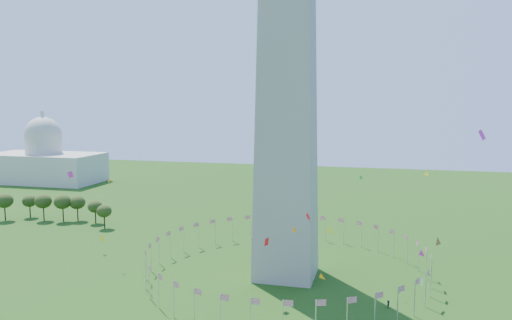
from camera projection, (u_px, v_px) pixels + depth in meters
The scene contains 4 objects.
flag_ring at pixel (286, 260), 144.81m from camera, with size 80.24×80.24×9.00m.
capitol_building at pixel (44, 146), 312.22m from camera, with size 70.00×35.00×46.00m, color beige, non-canonical shape.
kites_aloft at pixel (314, 227), 114.76m from camera, with size 127.71×61.48×41.94m.
tree_line_west at pixel (54, 209), 210.64m from camera, with size 55.00×15.12×11.29m.
Camera 1 is at (26.51, -88.17, 50.40)m, focal length 35.00 mm.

